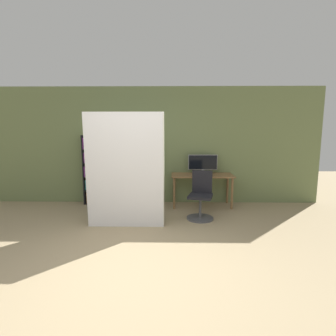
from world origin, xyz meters
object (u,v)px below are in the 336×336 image
at_px(monitor, 203,163).
at_px(office_chair, 201,199).
at_px(bookshelf, 97,169).
at_px(mattress_near, 126,170).

height_order(monitor, office_chair, monitor).
distance_m(monitor, bookshelf, 2.47).
bearing_deg(bookshelf, monitor, -0.83).
bearing_deg(monitor, bookshelf, 179.17).
relative_size(monitor, bookshelf, 0.42).
distance_m(bookshelf, mattress_near, 1.72).
height_order(office_chair, bookshelf, bookshelf).
bearing_deg(monitor, office_chair, -98.24).
distance_m(office_chair, mattress_near, 1.57).
xyz_separation_m(bookshelf, mattress_near, (0.94, -1.43, 0.19)).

